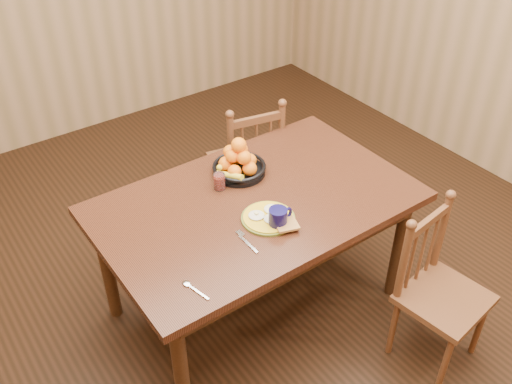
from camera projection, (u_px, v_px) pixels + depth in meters
room at (256, 93)px, 2.53m from camera, size 4.52×5.02×2.72m
dining_table at (256, 213)px, 2.94m from camera, size 1.60×1.00×0.75m
chair_far at (248, 163)px, 3.71m from camera, size 0.48×0.47×0.91m
chair_near at (438, 292)px, 2.82m from camera, size 0.44×0.43×0.87m
breakfast_plate at (269, 218)px, 2.76m from camera, size 0.26×0.30×0.04m
fork at (246, 240)px, 2.64m from camera, size 0.03×0.18×0.00m
spoon at (191, 286)px, 2.40m from camera, size 0.05×0.16×0.01m
coffee_mug at (279, 218)px, 2.70m from camera, size 0.13×0.09×0.10m
juice_glass at (220, 182)px, 2.94m from camera, size 0.06×0.06×0.09m
fruit_bowl at (238, 163)px, 3.04m from camera, size 0.29×0.29×0.22m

